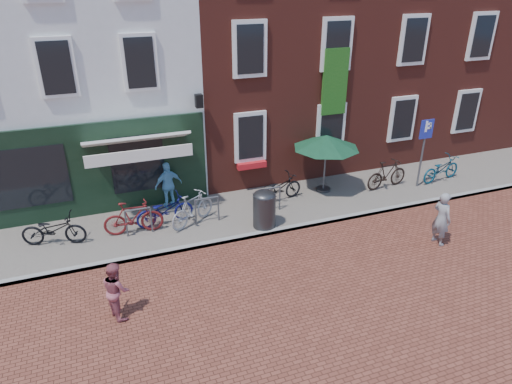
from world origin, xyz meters
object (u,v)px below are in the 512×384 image
object	(u,v)px
woman	(441,219)
bicycle_0	(54,230)
boy	(116,290)
bicycle_1	(133,217)
bicycle_6	(441,169)
bicycle_2	(165,210)
cafe_person	(168,185)
bicycle_4	(279,188)
litter_bin	(264,207)
parasol	(327,139)
bicycle_3	(193,209)
bicycle_5	(387,174)
parking_sign	(424,142)

from	to	relation	value
woman	bicycle_0	world-z (taller)	woman
boy	bicycle_1	xyz separation A→B (m)	(0.74, 3.32, -0.07)
bicycle_6	bicycle_2	bearing A→B (deg)	78.81
cafe_person	bicycle_4	bearing A→B (deg)	154.07
woman	bicycle_4	world-z (taller)	woman
litter_bin	woman	world-z (taller)	woman
bicycle_0	bicycle_6	size ratio (longest dim) A/B	1.00
boy	cafe_person	distance (m)	5.02
bicycle_4	bicycle_2	bearing A→B (deg)	81.39
woman	bicycle_0	distance (m)	10.67
parasol	bicycle_3	distance (m)	4.99
cafe_person	bicycle_4	distance (m)	3.54
parasol	bicycle_5	world-z (taller)	parasol
parking_sign	bicycle_2	xyz separation A→B (m)	(-8.79, 0.40, -1.21)
woman	bicycle_3	size ratio (longest dim) A/B	0.93
bicycle_0	bicycle_3	xyz separation A→B (m)	(3.84, -0.21, 0.05)
litter_bin	boy	size ratio (longest dim) A/B	0.91
litter_bin	bicycle_5	bearing A→B (deg)	11.77
bicycle_4	bicycle_0	bearing A→B (deg)	80.38
parasol	litter_bin	bearing A→B (deg)	-150.48
parasol	boy	xyz separation A→B (m)	(-7.19, -3.99, -1.28)
bicycle_3	bicycle_6	distance (m)	9.09
bicycle_4	bicycle_5	distance (m)	3.94
bicycle_1	bicycle_6	world-z (taller)	bicycle_1
litter_bin	bicycle_1	world-z (taller)	litter_bin
litter_bin	bicycle_6	world-z (taller)	litter_bin
bicycle_6	bicycle_0	bearing A→B (deg)	79.48
bicycle_3	bicycle_0	bearing A→B (deg)	55.10
cafe_person	bicycle_5	world-z (taller)	cafe_person
bicycle_2	bicycle_4	world-z (taller)	same
bicycle_4	bicycle_5	xyz separation A→B (m)	(3.92, -0.34, 0.05)
boy	bicycle_0	world-z (taller)	boy
parasol	cafe_person	size ratio (longest dim) A/B	1.46
parasol	bicycle_5	size ratio (longest dim) A/B	1.33
litter_bin	bicycle_2	size ratio (longest dim) A/B	0.71
woman	bicycle_2	xyz separation A→B (m)	(-7.02, 3.57, -0.23)
woman	bicycle_1	xyz separation A→B (m)	(-7.95, 3.35, -0.18)
cafe_person	bicycle_3	bearing A→B (deg)	96.22
bicycle_5	cafe_person	bearing A→B (deg)	74.30
woman	bicycle_0	bearing A→B (deg)	63.10
bicycle_2	bicycle_6	world-z (taller)	same
parking_sign	bicycle_3	size ratio (longest dim) A/B	1.45
bicycle_2	bicycle_6	size ratio (longest dim) A/B	1.00
boy	bicycle_4	size ratio (longest dim) A/B	0.78
bicycle_0	bicycle_5	distance (m)	10.74
woman	bicycle_5	bearing A→B (deg)	-18.56
parking_sign	bicycle_3	bearing A→B (deg)	179.09
litter_bin	parking_sign	distance (m)	6.21
woman	bicycle_2	size ratio (longest dim) A/B	0.91
woman	bicycle_3	world-z (taller)	woman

